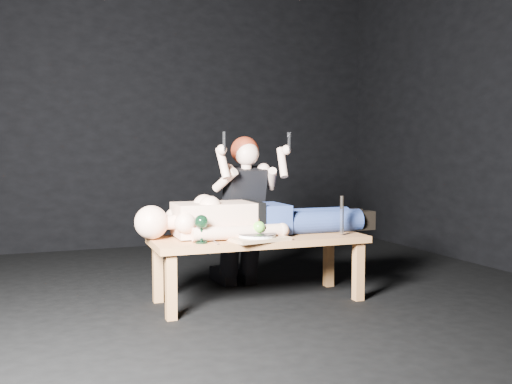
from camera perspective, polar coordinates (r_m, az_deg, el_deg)
ground at (r=3.93m, az=-2.23°, el=-11.02°), size 5.00×5.00×0.00m
back_wall at (r=6.23m, az=-9.90°, el=8.39°), size 5.00×0.00×5.00m
table at (r=3.86m, az=0.27°, el=-7.85°), size 1.46×0.57×0.45m
lying_man at (r=3.91m, az=0.42°, el=-2.25°), size 1.57×0.50×0.28m
kneeling_woman at (r=4.25m, az=-1.62°, el=-1.81°), size 0.67×0.74×1.17m
serving_tray at (r=3.65m, az=0.09°, el=-4.75°), size 0.41×0.33×0.02m
plate at (r=3.65m, az=0.09°, el=-4.43°), size 0.29×0.29×0.02m
apple at (r=3.66m, az=0.30°, el=-3.63°), size 0.08×0.08×0.08m
goblet at (r=3.53m, az=-5.61°, el=-3.78°), size 0.09×0.09×0.18m
fork_flat at (r=3.55m, az=-4.18°, el=-5.16°), size 0.02×0.15×0.01m
knife_flat at (r=3.67m, az=1.88°, el=-4.84°), size 0.04×0.15×0.01m
spoon_flat at (r=3.75m, az=0.98°, el=-4.65°), size 0.14×0.09×0.01m
carving_knife at (r=3.90m, az=8.77°, el=-2.39°), size 0.04×0.04×0.27m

